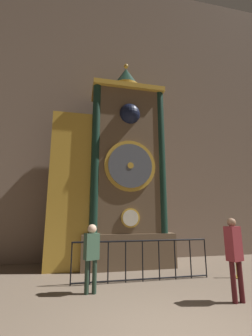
# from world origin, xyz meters

# --- Properties ---
(cathedral_back_wall) EXTENTS (24.00, 0.32, 14.27)m
(cathedral_back_wall) POSITION_xyz_m (-0.09, 6.64, 7.13)
(cathedral_back_wall) COLOR #7A6656
(cathedral_back_wall) RESTS_ON ground_plane
(clock_tower) EXTENTS (4.56, 1.85, 8.44)m
(clock_tower) POSITION_xyz_m (-0.15, 5.30, 3.50)
(clock_tower) COLOR brown
(clock_tower) RESTS_ON ground_plane
(railing_fence) EXTENTS (4.04, 0.05, 1.13)m
(railing_fence) POSITION_xyz_m (0.39, 3.28, 0.62)
(railing_fence) COLOR black
(railing_fence) RESTS_ON ground_plane
(visitor_near) EXTENTS (0.39, 0.32, 1.61)m
(visitor_near) POSITION_xyz_m (-1.13, 2.55, 0.98)
(visitor_near) COLOR #213427
(visitor_near) RESTS_ON ground_plane
(visitor_far) EXTENTS (0.39, 0.32, 1.77)m
(visitor_far) POSITION_xyz_m (1.94, 1.32, 1.06)
(visitor_far) COLOR #461518
(visitor_far) RESTS_ON ground_plane
(stanchion_post) EXTENTS (0.28, 0.28, 0.93)m
(stanchion_post) POSITION_xyz_m (3.27, 3.04, 0.29)
(stanchion_post) COLOR #B28E33
(stanchion_post) RESTS_ON ground_plane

